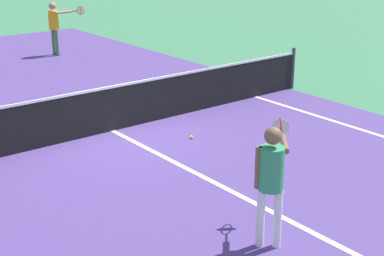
{
  "coord_description": "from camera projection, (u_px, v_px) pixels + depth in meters",
  "views": [
    {
      "loc": [
        -5.63,
        -9.83,
        3.97
      ],
      "look_at": [
        -0.37,
        -3.13,
        1.0
      ],
      "focal_mm": 53.75,
      "sensor_mm": 36.0,
      "label": 1
    }
  ],
  "objects": [
    {
      "name": "player_far",
      "position": [
        55.0,
        22.0,
        18.64
      ],
      "size": [
        1.24,
        0.45,
        1.72
      ],
      "color": "#3F7247",
      "rests_on": "ground_plane"
    },
    {
      "name": "net",
      "position": [
        112.0,
        108.0,
        11.73
      ],
      "size": [
        10.93,
        0.09,
        1.07
      ],
      "color": "#33383D",
      "rests_on": "ground_plane"
    },
    {
      "name": "ground_plane",
      "position": [
        113.0,
        131.0,
        11.89
      ],
      "size": [
        60.0,
        60.0,
        0.0
      ],
      "primitive_type": "plane",
      "color": "#38724C"
    },
    {
      "name": "line_center_service",
      "position": [
        212.0,
        181.0,
        9.52
      ],
      "size": [
        0.1,
        6.4,
        0.01
      ],
      "primitive_type": "cube",
      "color": "white",
      "rests_on": "ground_plane"
    },
    {
      "name": "tennis_ball_near_net",
      "position": [
        192.0,
        137.0,
        11.44
      ],
      "size": [
        0.07,
        0.07,
        0.07
      ],
      "primitive_type": "sphere",
      "color": "#CCE033",
      "rests_on": "ground_plane"
    },
    {
      "name": "player_near",
      "position": [
        271.0,
        173.0,
        7.28
      ],
      "size": [
        1.0,
        0.83,
        1.66
      ],
      "color": "white",
      "rests_on": "ground_plane"
    },
    {
      "name": "court_surface_inbounds",
      "position": [
        113.0,
        131.0,
        11.89
      ],
      "size": [
        10.62,
        24.4,
        0.0
      ],
      "primitive_type": "cube",
      "color": "#4C387A",
      "rests_on": "ground_plane"
    }
  ]
}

